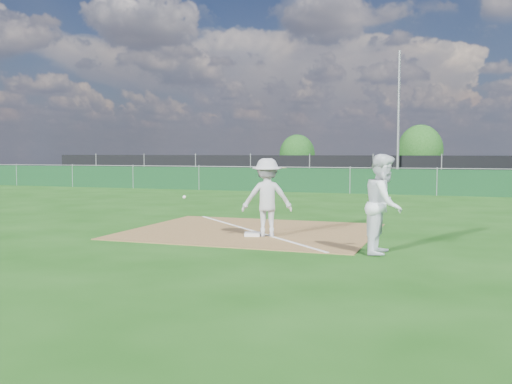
{
  "coord_description": "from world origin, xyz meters",
  "views": [
    {
      "loc": [
        4.82,
        -12.38,
        1.99
      ],
      "look_at": [
        0.11,
        1.0,
        1.0
      ],
      "focal_mm": 40.0,
      "sensor_mm": 36.0,
      "label": 1
    }
  ],
  "objects_px": {
    "light_pole": "(398,119)",
    "tree_mid": "(420,150)",
    "car_mid": "(386,171)",
    "first_base": "(252,234)",
    "runner": "(384,204)",
    "car_left": "(313,170)",
    "tree_left": "(297,155)",
    "car_right": "(485,172)",
    "play_at_first": "(267,197)"
  },
  "relations": [
    {
      "from": "runner",
      "to": "tree_left",
      "type": "relative_size",
      "value": 0.57
    },
    {
      "from": "light_pole",
      "to": "tree_mid",
      "type": "height_order",
      "value": "light_pole"
    },
    {
      "from": "runner",
      "to": "car_mid",
      "type": "height_order",
      "value": "runner"
    },
    {
      "from": "runner",
      "to": "tree_mid",
      "type": "xyz_separation_m",
      "value": [
        -1.38,
        35.23,
        1.16
      ]
    },
    {
      "from": "light_pole",
      "to": "tree_left",
      "type": "relative_size",
      "value": 2.32
    },
    {
      "from": "car_left",
      "to": "play_at_first",
      "type": "bearing_deg",
      "value": 168.95
    },
    {
      "from": "first_base",
      "to": "tree_left",
      "type": "distance_m",
      "value": 33.66
    },
    {
      "from": "first_base",
      "to": "car_left",
      "type": "height_order",
      "value": "car_left"
    },
    {
      "from": "car_left",
      "to": "tree_mid",
      "type": "xyz_separation_m",
      "value": [
        7.24,
        5.64,
        1.43
      ]
    },
    {
      "from": "tree_left",
      "to": "tree_mid",
      "type": "distance_m",
      "value": 9.73
    },
    {
      "from": "light_pole",
      "to": "car_mid",
      "type": "height_order",
      "value": "light_pole"
    },
    {
      "from": "first_base",
      "to": "tree_mid",
      "type": "relative_size",
      "value": 0.09
    },
    {
      "from": "car_mid",
      "to": "car_right",
      "type": "distance_m",
      "value": 6.22
    },
    {
      "from": "car_right",
      "to": "tree_mid",
      "type": "bearing_deg",
      "value": 46.83
    },
    {
      "from": "light_pole",
      "to": "car_mid",
      "type": "xyz_separation_m",
      "value": [
        -1.12,
        4.06,
        -3.3
      ]
    },
    {
      "from": "first_base",
      "to": "car_mid",
      "type": "relative_size",
      "value": 0.09
    },
    {
      "from": "play_at_first",
      "to": "car_left",
      "type": "height_order",
      "value": "play_at_first"
    },
    {
      "from": "car_left",
      "to": "car_mid",
      "type": "bearing_deg",
      "value": -130.11
    },
    {
      "from": "car_right",
      "to": "runner",
      "type": "bearing_deg",
      "value": -172.41
    },
    {
      "from": "play_at_first",
      "to": "tree_left",
      "type": "distance_m",
      "value": 33.65
    },
    {
      "from": "light_pole",
      "to": "first_base",
      "type": "height_order",
      "value": "light_pole"
    },
    {
      "from": "car_mid",
      "to": "tree_left",
      "type": "distance_m",
      "value": 10.06
    },
    {
      "from": "first_base",
      "to": "runner",
      "type": "height_order",
      "value": "runner"
    },
    {
      "from": "car_right",
      "to": "tree_mid",
      "type": "height_order",
      "value": "tree_mid"
    },
    {
      "from": "light_pole",
      "to": "car_mid",
      "type": "bearing_deg",
      "value": 105.37
    },
    {
      "from": "car_right",
      "to": "tree_left",
      "type": "relative_size",
      "value": 1.37
    },
    {
      "from": "play_at_first",
      "to": "car_right",
      "type": "bearing_deg",
      "value": 77.63
    },
    {
      "from": "light_pole",
      "to": "car_left",
      "type": "bearing_deg",
      "value": 138.82
    },
    {
      "from": "first_base",
      "to": "runner",
      "type": "distance_m",
      "value": 3.57
    },
    {
      "from": "play_at_first",
      "to": "tree_mid",
      "type": "distance_m",
      "value": 33.95
    },
    {
      "from": "first_base",
      "to": "light_pole",
      "type": "bearing_deg",
      "value": 86.96
    },
    {
      "from": "tree_mid",
      "to": "car_left",
      "type": "bearing_deg",
      "value": -142.07
    },
    {
      "from": "car_right",
      "to": "play_at_first",
      "type": "bearing_deg",
      "value": -178.58
    },
    {
      "from": "first_base",
      "to": "car_left",
      "type": "relative_size",
      "value": 0.09
    },
    {
      "from": "play_at_first",
      "to": "tree_left",
      "type": "xyz_separation_m",
      "value": [
        -8.17,
        32.63,
        0.84
      ]
    },
    {
      "from": "first_base",
      "to": "tree_left",
      "type": "bearing_deg",
      "value": 103.46
    },
    {
      "from": "runner",
      "to": "tree_mid",
      "type": "bearing_deg",
      "value": 4.85
    },
    {
      "from": "car_mid",
      "to": "runner",
      "type": "bearing_deg",
      "value": -160.05
    },
    {
      "from": "tree_left",
      "to": "runner",
      "type": "bearing_deg",
      "value": -72.03
    },
    {
      "from": "runner",
      "to": "tree_left",
      "type": "xyz_separation_m",
      "value": [
        -11.02,
        33.97,
        0.79
      ]
    },
    {
      "from": "runner",
      "to": "car_right",
      "type": "height_order",
      "value": "runner"
    },
    {
      "from": "light_pole",
      "to": "tree_left",
      "type": "bearing_deg",
      "value": 131.55
    },
    {
      "from": "first_base",
      "to": "tree_mid",
      "type": "distance_m",
      "value": 34.06
    },
    {
      "from": "play_at_first",
      "to": "first_base",
      "type": "bearing_deg",
      "value": -171.03
    },
    {
      "from": "light_pole",
      "to": "first_base",
      "type": "distance_m",
      "value": 22.89
    },
    {
      "from": "tree_left",
      "to": "car_right",
      "type": "bearing_deg",
      "value": -21.65
    },
    {
      "from": "light_pole",
      "to": "tree_mid",
      "type": "relative_size",
      "value": 1.93
    },
    {
      "from": "car_mid",
      "to": "tree_mid",
      "type": "distance_m",
      "value": 7.72
    },
    {
      "from": "car_left",
      "to": "car_right",
      "type": "relative_size",
      "value": 0.87
    },
    {
      "from": "car_right",
      "to": "tree_mid",
      "type": "distance_m",
      "value": 8.3
    }
  ]
}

